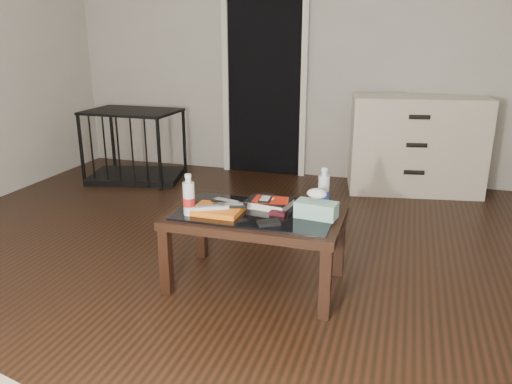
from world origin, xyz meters
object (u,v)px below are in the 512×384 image
dresser (416,145)px  water_bottle_right (324,187)px  textbook (270,203)px  pet_crate (135,157)px  water_bottle_left (189,194)px  coffee_table (256,222)px  tissue_box (316,210)px

dresser → water_bottle_right: size_ratio=5.32×
dresser → textbook: dresser is taller
pet_crate → water_bottle_left: size_ratio=4.28×
dresser → water_bottle_left: size_ratio=5.32×
textbook → water_bottle_left: 0.49m
coffee_table → tissue_box: bearing=1.9°
dresser → water_bottle_right: bearing=-114.4°
pet_crate → textbook: bearing=-55.8°
coffee_table → pet_crate: pet_crate is taller
water_bottle_right → water_bottle_left: bearing=-153.3°
textbook → water_bottle_right: water_bottle_right is taller
dresser → tissue_box: size_ratio=5.51×
coffee_table → pet_crate: 2.59m
textbook → tissue_box: bearing=-10.1°
pet_crate → textbook: pet_crate is taller
water_bottle_left → tissue_box: bearing=13.2°
water_bottle_left → water_bottle_right: 0.79m
pet_crate → textbook: 2.56m
coffee_table → water_bottle_left: 0.42m
dresser → tissue_box: bearing=-113.3°
textbook → tissue_box: size_ratio=1.09×
dresser → coffee_table: bearing=-121.5°
dresser → water_bottle_right: 2.09m
dresser → textbook: (-0.84, -2.11, 0.03)m
dresser → textbook: size_ratio=5.07×
textbook → pet_crate: bearing=147.0°
tissue_box → water_bottle_left: bearing=-159.7°
water_bottle_left → dresser: bearing=62.4°
water_bottle_right → tissue_box: size_ratio=1.03×
water_bottle_left → water_bottle_right: bearing=26.7°
dresser → water_bottle_left: (-1.24, -2.37, 0.13)m
dresser → water_bottle_right: dresser is taller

